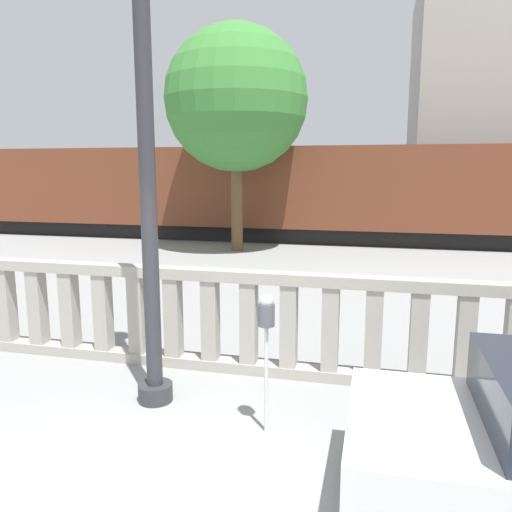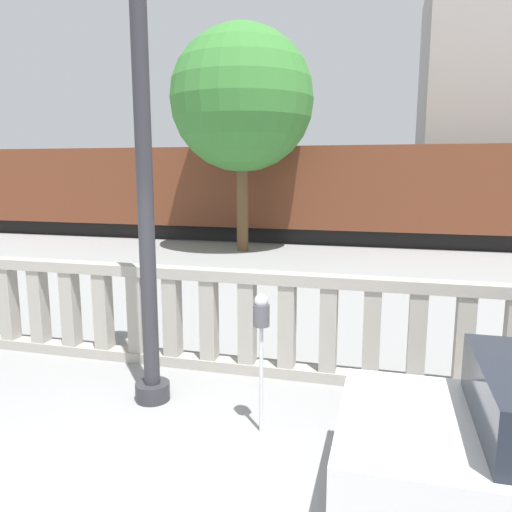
# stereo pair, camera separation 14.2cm
# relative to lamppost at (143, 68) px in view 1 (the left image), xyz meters

# --- Properties ---
(balustrade) EXTENTS (14.58, 0.24, 1.33)m
(balustrade) POSITION_rel_lamppost_xyz_m (0.57, 1.02, -2.92)
(balustrade) COLOR #9E998E
(balustrade) RESTS_ON ground
(lamppost) EXTENTS (0.43, 0.43, 6.34)m
(lamppost) POSITION_rel_lamppost_xyz_m (0.00, 0.00, 0.00)
(lamppost) COLOR #2D2D33
(lamppost) RESTS_ON ground
(parking_meter) EXTENTS (0.16, 0.16, 1.41)m
(parking_meter) POSITION_rel_lamppost_xyz_m (1.36, -0.36, -2.47)
(parking_meter) COLOR silver
(parking_meter) RESTS_ON ground
(train_near) EXTENTS (26.68, 3.10, 3.94)m
(train_near) POSITION_rel_lamppost_xyz_m (-0.56, 13.39, -1.83)
(train_near) COLOR black
(train_near) RESTS_ON ground
(train_far) EXTENTS (30.00, 3.07, 4.56)m
(train_far) POSITION_rel_lamppost_xyz_m (-3.21, 28.26, -1.53)
(train_far) COLOR black
(train_far) RESTS_ON ground
(tree_left) EXTENTS (4.39, 4.39, 6.87)m
(tree_left) POSITION_rel_lamppost_xyz_m (-1.96, 10.33, 1.07)
(tree_left) COLOR brown
(tree_left) RESTS_ON ground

